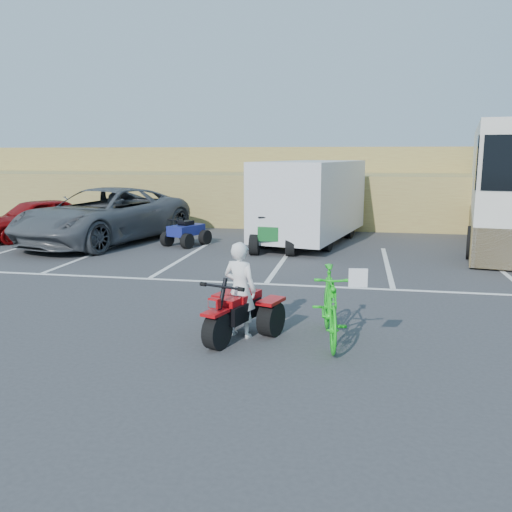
% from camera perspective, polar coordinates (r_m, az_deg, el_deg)
% --- Properties ---
extents(ground, '(100.00, 100.00, 0.00)m').
position_cam_1_polar(ground, '(9.53, -1.39, -6.33)').
color(ground, '#37373A').
rests_on(ground, ground).
extents(parking_stripes, '(28.00, 5.16, 0.01)m').
position_cam_1_polar(parking_stripes, '(13.31, 5.93, -1.45)').
color(parking_stripes, white).
rests_on(parking_stripes, ground).
extents(grass_embankment, '(40.00, 8.50, 3.10)m').
position_cam_1_polar(grass_embankment, '(24.50, 6.24, 7.43)').
color(grass_embankment, olive).
rests_on(grass_embankment, ground).
extents(red_trike_atv, '(1.48, 1.71, 0.94)m').
position_cam_1_polar(red_trike_atv, '(8.40, -2.20, -8.71)').
color(red_trike_atv, '#A2090D').
rests_on(red_trike_atv, ground).
extents(rider, '(0.63, 0.51, 1.49)m').
position_cam_1_polar(rider, '(8.31, -1.70, -3.56)').
color(rider, white).
rests_on(rider, ground).
extents(green_dirt_bike, '(0.78, 1.93, 1.13)m').
position_cam_1_polar(green_dirt_bike, '(8.20, 7.80, -5.16)').
color(green_dirt_bike, '#14BF19').
rests_on(green_dirt_bike, ground).
extents(grey_pickup, '(4.43, 6.78, 1.73)m').
position_cam_1_polar(grey_pickup, '(17.88, -15.72, 4.12)').
color(grey_pickup, '#484B50').
rests_on(grey_pickup, ground).
extents(red_car, '(3.33, 4.18, 1.34)m').
position_cam_1_polar(red_car, '(19.62, -22.17, 3.69)').
color(red_car, maroon).
rests_on(red_car, ground).
extents(cargo_trailer, '(3.32, 5.85, 2.57)m').
position_cam_1_polar(cargo_trailer, '(17.31, 5.85, 6.00)').
color(cargo_trailer, silver).
rests_on(cargo_trailer, ground).
extents(quad_atv_blue, '(1.40, 1.58, 0.86)m').
position_cam_1_polar(quad_atv_blue, '(16.93, -7.33, 1.12)').
color(quad_atv_blue, navy).
rests_on(quad_atv_blue, ground).
extents(quad_atv_green, '(1.31, 1.72, 1.10)m').
position_cam_1_polar(quad_atv_green, '(15.67, 1.99, 0.43)').
color(quad_atv_green, '#155D25').
rests_on(quad_atv_green, ground).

